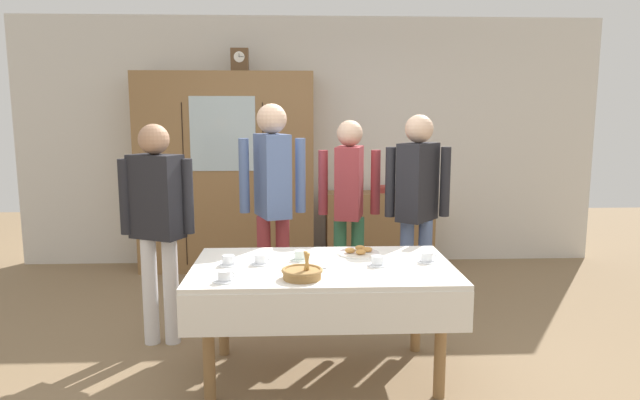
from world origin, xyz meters
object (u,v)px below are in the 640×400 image
at_px(person_beside_shelf, 157,213).
at_px(dining_table, 323,282).
at_px(person_behind_table_left, 417,197).
at_px(book_stack, 380,189).
at_px(wall_cabinet, 227,172).
at_px(tea_cup_far_right, 427,258).
at_px(pastry_plate, 359,252).
at_px(tea_cup_back_edge, 260,260).
at_px(person_near_right_end, 349,196).
at_px(bread_basket, 302,273).
at_px(spoon_mid_right, 304,253).
at_px(tea_cup_near_left, 229,261).
at_px(bookshelf_low, 379,229).
at_px(person_by_cabinet, 273,190).
at_px(tea_cup_front_edge, 300,256).
at_px(spoon_center, 321,268).
at_px(tea_cup_mid_left, 225,277).
at_px(mantel_clock, 240,60).
at_px(tea_cup_mid_right, 377,261).

bearing_deg(person_beside_shelf, dining_table, -26.82).
xyz_separation_m(dining_table, person_behind_table_left, (0.80, 1.00, 0.39)).
bearing_deg(book_stack, wall_cabinet, -178.25).
relative_size(tea_cup_far_right, pastry_plate, 0.46).
relative_size(tea_cup_back_edge, person_near_right_end, 0.08).
distance_m(bread_basket, spoon_mid_right, 0.59).
relative_size(bread_basket, person_near_right_end, 0.15).
bearing_deg(tea_cup_near_left, bookshelf_low, 62.61).
relative_size(tea_cup_far_right, bread_basket, 0.54).
relative_size(tea_cup_near_left, bread_basket, 0.54).
height_order(bookshelf_low, tea_cup_back_edge, bookshelf_low).
distance_m(wall_cabinet, pastry_plate, 2.59).
bearing_deg(person_by_cabinet, pastry_plate, -49.42).
relative_size(tea_cup_near_left, tea_cup_far_right, 1.00).
bearing_deg(tea_cup_front_edge, person_beside_shelf, 157.29).
bearing_deg(tea_cup_front_edge, tea_cup_near_left, -166.36).
bearing_deg(person_near_right_end, dining_table, -102.66).
xyz_separation_m(wall_cabinet, person_beside_shelf, (-0.25, -2.01, -0.08)).
height_order(tea_cup_front_edge, person_beside_shelf, person_beside_shelf).
bearing_deg(tea_cup_near_left, dining_table, -4.73).
bearing_deg(tea_cup_back_edge, spoon_mid_right, 42.89).
relative_size(spoon_center, person_beside_shelf, 0.07).
xyz_separation_m(dining_table, book_stack, (0.75, 2.64, 0.22)).
xyz_separation_m(bookshelf_low, tea_cup_mid_left, (-1.32, -2.94, 0.35)).
bearing_deg(tea_cup_front_edge, person_by_cabinet, 104.08).
distance_m(wall_cabinet, tea_cup_front_edge, 2.56).
relative_size(dining_table, bread_basket, 6.80).
relative_size(mantel_clock, book_stack, 1.20).
xyz_separation_m(book_stack, tea_cup_near_left, (-1.34, -2.59, -0.09)).
xyz_separation_m(bread_basket, person_near_right_end, (0.41, 1.52, 0.22)).
distance_m(wall_cabinet, spoon_mid_right, 2.42).
relative_size(mantel_clock, tea_cup_front_edge, 1.85).
height_order(mantel_clock, bread_basket, mantel_clock).
height_order(tea_cup_back_edge, spoon_center, tea_cup_back_edge).
xyz_separation_m(book_stack, person_near_right_end, (-0.47, -1.38, 0.13)).
distance_m(bookshelf_low, pastry_plate, 2.43).
distance_m(wall_cabinet, person_by_cabinet, 1.69).
relative_size(bookshelf_low, person_by_cabinet, 0.67).
bearing_deg(pastry_plate, tea_cup_mid_left, -144.81).
relative_size(tea_cup_back_edge, tea_cup_front_edge, 1.00).
bearing_deg(tea_cup_far_right, person_near_right_end, 108.07).
bearing_deg(tea_cup_mid_right, spoon_center, -171.04).
distance_m(person_by_cabinet, person_near_right_end, 0.69).
height_order(tea_cup_front_edge, spoon_center, tea_cup_front_edge).
height_order(tea_cup_mid_left, person_near_right_end, person_near_right_end).
xyz_separation_m(spoon_mid_right, person_behind_table_left, (0.91, 0.68, 0.28)).
height_order(tea_cup_far_right, spoon_center, tea_cup_far_right).
relative_size(tea_cup_back_edge, person_beside_shelf, 0.08).
height_order(book_stack, tea_cup_far_right, book_stack).
relative_size(tea_cup_front_edge, person_near_right_end, 0.08).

